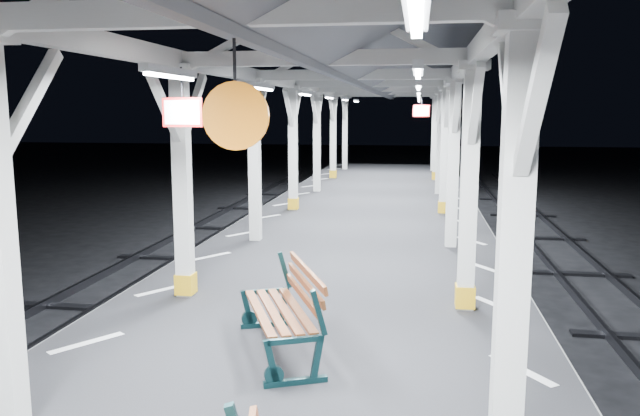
# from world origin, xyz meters

# --- Properties ---
(platform) EXTENTS (6.00, 50.00, 1.00)m
(platform) POSITION_xyz_m (0.00, 0.00, 0.50)
(platform) COLOR black
(platform) RESTS_ON ground
(hazard_stripes_left) EXTENTS (1.00, 48.00, 0.01)m
(hazard_stripes_left) POSITION_xyz_m (-2.45, 0.00, 1.00)
(hazard_stripes_left) COLOR silver
(hazard_stripes_left) RESTS_ON platform
(hazard_stripes_right) EXTENTS (1.00, 48.00, 0.01)m
(hazard_stripes_right) POSITION_xyz_m (2.45, 0.00, 1.00)
(hazard_stripes_right) COLOR silver
(hazard_stripes_right) RESTS_ON platform
(canopy) EXTENTS (5.40, 49.00, 4.65)m
(canopy) POSITION_xyz_m (0.00, -0.01, 4.56)
(canopy) COLOR silver
(canopy) RESTS_ON platform
(bench_mid) EXTENTS (1.30, 1.90, 0.97)m
(bench_mid) POSITION_xyz_m (-0.07, 0.12, 1.52)
(bench_mid) COLOR #0D282B
(bench_mid) RESTS_ON platform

